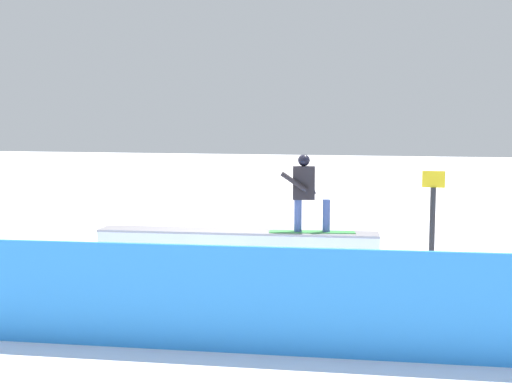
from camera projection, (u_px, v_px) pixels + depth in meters
ground_plane at (236, 271)px, 11.33m from camera, size 120.00×120.00×0.00m
grind_box at (236, 253)px, 11.29m from camera, size 5.31×1.63×0.78m
snowboarder at (306, 191)px, 10.98m from camera, size 1.60×0.73×1.45m
safety_fence at (110, 295)px, 7.28m from camera, size 12.50×2.56×1.29m
trail_marker at (432, 220)px, 10.80m from camera, size 0.40×0.10×1.94m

